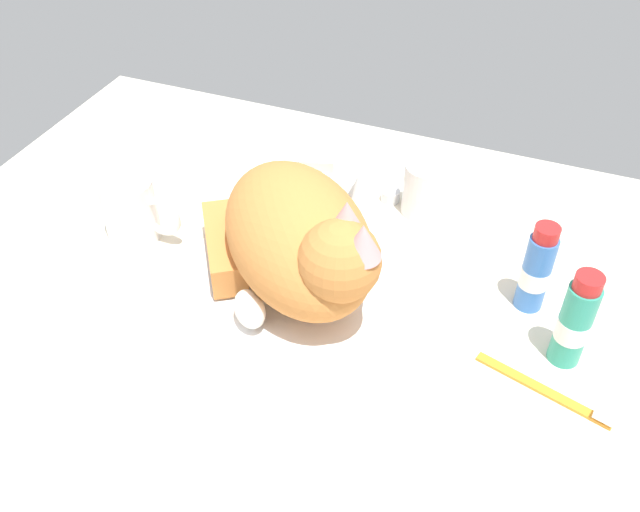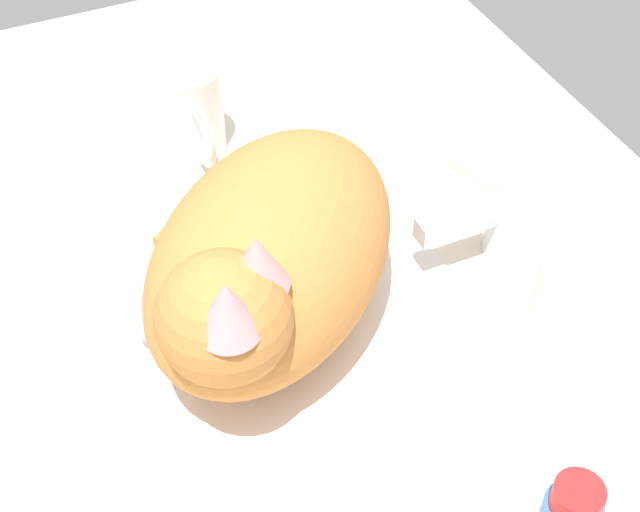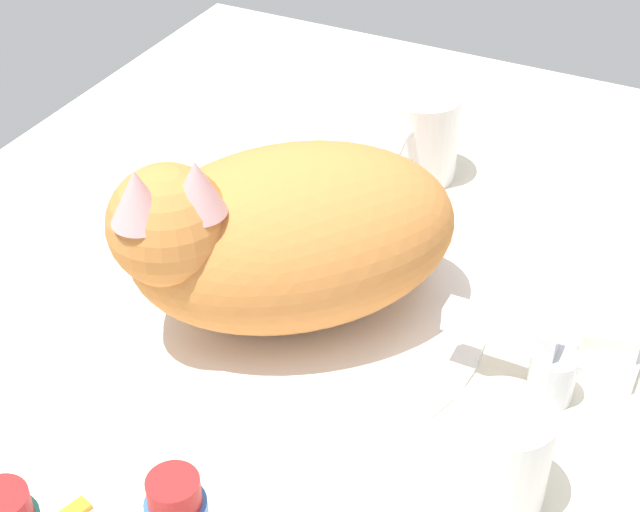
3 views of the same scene
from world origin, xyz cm
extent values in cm
cube|color=silver|center=(0.00, 0.00, -1.50)|extent=(110.00, 82.50, 3.00)
cylinder|color=white|center=(0.00, 0.00, 0.48)|extent=(31.98, 31.98, 0.95)
cylinder|color=silver|center=(0.00, 21.87, 2.07)|extent=(3.60, 3.60, 4.15)
cube|color=silver|center=(0.00, 17.46, 5.15)|extent=(2.00, 8.81, 2.00)
cylinder|color=silver|center=(-5.62, 21.87, 0.90)|extent=(2.80, 2.80, 1.80)
cylinder|color=silver|center=(5.62, 21.87, 0.90)|extent=(2.80, 2.80, 1.80)
ellipsoid|color=#D17F3D|center=(0.00, 0.00, 8.15)|extent=(30.50, 30.98, 14.39)
sphere|color=#D17F3D|center=(7.76, -6.46, 12.10)|extent=(13.28, 13.28, 9.40)
ellipsoid|color=white|center=(6.48, -5.09, 9.94)|extent=(7.95, 7.99, 5.17)
cone|color=#DB9E9E|center=(7.52, -3.80, 16.10)|extent=(5.98, 5.98, 4.23)
cone|color=#DB9E9E|center=(10.41, -6.89, 16.10)|extent=(5.98, 5.98, 4.23)
cube|color=#D17F3D|center=(-10.53, 0.22, 3.21)|extent=(11.78, 14.74, 4.52)
ellipsoid|color=white|center=(-2.63, -8.86, 2.99)|extent=(6.45, 6.55, 4.07)
cylinder|color=white|center=(-25.52, 1.06, 4.52)|extent=(7.40, 7.40, 9.05)
torus|color=white|center=(-20.62, 1.06, 4.52)|extent=(6.07, 1.00, 6.07)
cylinder|color=white|center=(11.00, 21.13, 4.04)|extent=(6.68, 6.68, 8.08)
cube|color=white|center=(-7.36, 24.41, 0.60)|extent=(9.00, 6.40, 1.20)
cube|color=silver|center=(-7.36, 24.41, 2.33)|extent=(6.93, 5.72, 2.27)
cylinder|color=#3870C6|center=(28.18, 7.34, 5.33)|extent=(3.52, 3.52, 10.67)
cylinder|color=white|center=(28.18, 7.34, 4.80)|extent=(3.59, 3.59, 2.67)
cylinder|color=red|center=(28.18, 7.34, 11.57)|extent=(2.99, 2.99, 1.80)
cylinder|color=teal|center=(33.40, 0.14, 5.57)|extent=(3.67, 3.67, 11.13)
cylinder|color=white|center=(33.40, 0.14, 5.01)|extent=(3.74, 3.74, 2.78)
cylinder|color=red|center=(33.40, 0.14, 12.03)|extent=(3.12, 3.12, 1.80)
cube|color=orange|center=(31.85, -5.80, 0.40)|extent=(15.67, 5.61, 0.80)
cube|color=white|center=(38.46, -7.72, 1.20)|extent=(2.51, 2.00, 0.80)
camera|label=1|loc=(26.31, -59.36, 62.24)|focal=38.77mm
camera|label=2|loc=(46.23, -16.82, 58.12)|focal=51.24mm
camera|label=3|loc=(55.20, 29.61, 53.27)|focal=54.13mm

